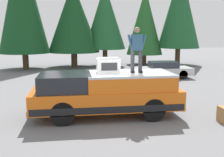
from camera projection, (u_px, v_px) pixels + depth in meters
ground_plane at (107, 117)px, 10.01m from camera, size 90.00×90.00×0.00m
pickup_truck at (106, 93)px, 10.02m from camera, size 2.01×5.54×1.65m
compressor_unit at (108, 65)px, 10.00m from camera, size 0.65×0.84×0.56m
person_on_truck_bed at (137, 49)px, 9.87m from camera, size 0.29×0.72×1.69m
parked_car_silver at (162, 70)px, 18.61m from camera, size 1.64×4.10×1.16m
conifer_far_left at (180, 8)px, 25.70m from camera, size 4.07×4.07×9.30m
conifer_left at (145, 22)px, 26.18m from camera, size 3.57×3.57×7.44m
conifer_center_left at (105, 17)px, 24.95m from camera, size 3.90×3.90×7.64m
conifer_center_right at (73, 18)px, 24.09m from camera, size 4.72×4.72×7.66m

